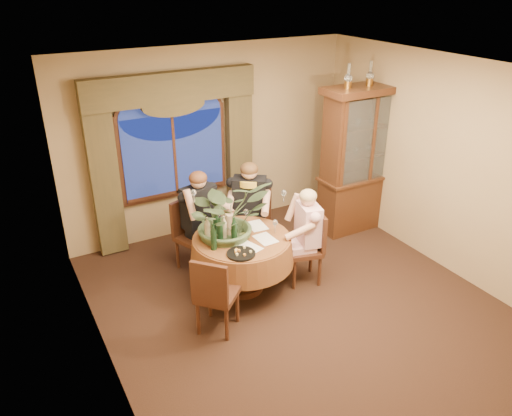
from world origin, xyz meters
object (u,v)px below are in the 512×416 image
wine_bottle_1 (220,231)px  wine_bottle_4 (224,229)px  oil_lamp_right (391,71)px  olive_bowl (244,237)px  centerpiece_plant (226,187)px  china_cabinet (362,160)px  dining_table (242,263)px  chair_back (194,236)px  wine_bottle_0 (216,223)px  oil_lamp_left (349,76)px  wine_bottle_5 (214,237)px  oil_lamp_center (370,73)px  wine_bottle_2 (234,230)px  person_scarf (250,210)px  person_back (199,219)px  wine_bottle_3 (207,230)px  person_pink (308,235)px  chair_front_left (217,293)px  chair_back_right (254,225)px  stoneware_vase (230,225)px  chair_right (304,248)px

wine_bottle_1 → wine_bottle_4: (0.06, 0.02, 0.00)m
oil_lamp_right → wine_bottle_4: 3.44m
olive_bowl → centerpiece_plant: bearing=125.5°
china_cabinet → olive_bowl: china_cabinet is taller
dining_table → chair_back: (-0.32, 0.77, 0.10)m
chair_back → wine_bottle_0: 0.72m
oil_lamp_left → wine_bottle_5: size_ratio=1.03×
oil_lamp_center → wine_bottle_2: bearing=-163.6°
oil_lamp_left → person_scarf: (-1.55, 0.01, -1.69)m
person_back → wine_bottle_3: (-0.19, -0.71, 0.22)m
person_pink → chair_front_left: bearing=117.3°
chair_back_right → person_back: 0.81m
chair_front_left → wine_bottle_3: bearing=120.7°
person_back → wine_bottle_5: size_ratio=4.21×
person_back → stoneware_vase: (0.12, -0.69, 0.20)m
chair_back → person_back: person_back is taller
olive_bowl → wine_bottle_3: (-0.43, 0.13, 0.14)m
china_cabinet → wine_bottle_0: size_ratio=6.76×
dining_table → wine_bottle_5: bearing=-166.3°
china_cabinet → wine_bottle_2: size_ratio=6.76×
chair_back_right → person_back: (-0.77, 0.13, 0.21)m
person_back → olive_bowl: (0.24, -0.85, 0.08)m
person_back → wine_bottle_1: bearing=69.8°
chair_front_left → person_pink: (1.45, 0.36, 0.16)m
oil_lamp_center → oil_lamp_right: bearing=0.0°
chair_front_left → wine_bottle_2: 0.81m
wine_bottle_5 → wine_bottle_3: bearing=87.3°
person_scarf → wine_bottle_1: size_ratio=4.31×
chair_right → person_back: 1.45m
person_scarf → oil_lamp_center: bearing=-145.5°
chair_back_right → wine_bottle_0: size_ratio=2.91×
china_cabinet → wine_bottle_3: size_ratio=6.76×
chair_back_right → wine_bottle_3: (-0.96, -0.58, 0.44)m
dining_table → oil_lamp_left: bearing=18.6°
chair_right → oil_lamp_left: bearing=-39.0°
person_pink → stoneware_vase: 1.03m
centerpiece_plant → wine_bottle_4: centerpiece_plant is taller
person_scarf → wine_bottle_5: size_ratio=4.31×
chair_front_left → centerpiece_plant: (0.48, 0.71, 0.91)m
centerpiece_plant → wine_bottle_3: size_ratio=3.40×
dining_table → person_pink: (0.85, -0.20, 0.27)m
oil_lamp_center → stoneware_vase: size_ratio=1.18×
wine_bottle_5 → stoneware_vase: bearing=34.5°
stoneware_vase → wine_bottle_4: wine_bottle_4 is taller
person_pink → stoneware_vase: bearing=85.0°
chair_front_left → china_cabinet: bearing=69.4°
china_cabinet → person_back: china_cabinet is taller
person_pink → wine_bottle_1: 1.18m
person_pink → wine_bottle_4: bearing=91.5°
china_cabinet → chair_back_right: bearing=-179.7°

